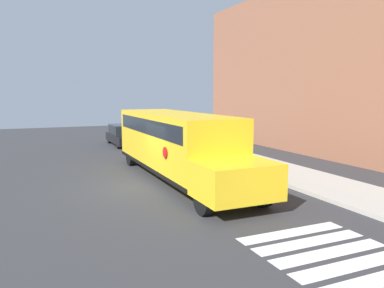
{
  "coord_description": "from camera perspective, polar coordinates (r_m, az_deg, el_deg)",
  "views": [
    {
      "loc": [
        14.26,
        -4.34,
        3.72
      ],
      "look_at": [
        -0.33,
        2.05,
        1.58
      ],
      "focal_mm": 35.0,
      "sensor_mm": 36.0,
      "label": 1
    }
  ],
  "objects": [
    {
      "name": "parked_car",
      "position": [
        27.7,
        -10.33,
        1.33
      ],
      "size": [
        4.75,
        1.79,
        1.48
      ],
      "color": "black",
      "rests_on": "ground"
    },
    {
      "name": "ground_plane",
      "position": [
        15.36,
        -6.57,
        -6.41
      ],
      "size": [
        60.0,
        60.0,
        0.0
      ],
      "primitive_type": "plane",
      "color": "#333335"
    },
    {
      "name": "crosswalk_stripes",
      "position": [
        9.51,
        21.74,
        -15.91
      ],
      "size": [
        4.0,
        3.2,
        0.01
      ],
      "color": "white",
      "rests_on": "ground"
    },
    {
      "name": "school_bus",
      "position": [
        16.4,
        -2.4,
        0.43
      ],
      "size": [
        11.16,
        2.57,
        2.87
      ],
      "color": "yellow",
      "rests_on": "ground"
    },
    {
      "name": "sidewalk_strip",
      "position": [
        18.28,
        13.34,
        -4.05
      ],
      "size": [
        44.0,
        3.0,
        0.15
      ],
      "color": "#B2ADA3",
      "rests_on": "ground"
    }
  ]
}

